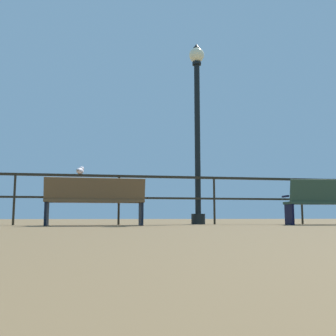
# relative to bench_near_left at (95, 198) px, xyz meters

# --- Properties ---
(pier_railing) EXTENTS (19.94, 0.05, 1.00)m
(pier_railing) POSITION_rel_bench_near_left_xyz_m (2.45, 0.77, 0.26)
(pier_railing) COLOR black
(pier_railing) RESTS_ON ground_plane
(bench_near_left) EXTENTS (1.76, 0.63, 0.84)m
(bench_near_left) POSITION_rel_bench_near_left_xyz_m (0.00, 0.00, 0.00)
(bench_near_left) COLOR brown
(bench_near_left) RESTS_ON ground_plane
(bench_near_right) EXTENTS (1.71, 0.70, 0.89)m
(bench_near_right) POSITION_rel_bench_near_left_xyz_m (4.60, -0.00, 0.02)
(bench_near_right) COLOR #2D4635
(bench_near_right) RESTS_ON ground_plane
(lamppost_center) EXTENTS (0.34, 0.34, 4.03)m
(lamppost_center) POSITION_rel_bench_near_left_xyz_m (2.16, 0.98, 1.82)
(lamppost_center) COLOR black
(lamppost_center) RESTS_ON ground_plane
(seagull_on_rail) EXTENTS (0.19, 0.36, 0.17)m
(seagull_on_rail) POSITION_rel_bench_near_left_xyz_m (-0.31, 0.79, 0.59)
(seagull_on_rail) COLOR white
(seagull_on_rail) RESTS_ON pier_railing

